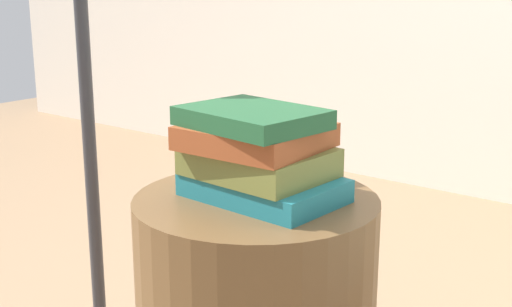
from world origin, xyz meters
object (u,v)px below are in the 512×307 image
book_teal (264,187)px  book_rust (256,136)px  book_olive (260,162)px  book_forest (251,117)px

book_teal → book_rust: bearing=-170.7°
book_olive → book_rust: bearing=-156.7°
book_rust → book_forest: bearing=-83.0°
book_olive → book_rust: book_rust is taller
book_teal → book_rust: (-0.02, -0.00, 0.09)m
book_rust → book_forest: size_ratio=0.97×
book_teal → book_forest: 0.13m
book_forest → book_rust: bearing=105.9°
book_teal → book_rust: 0.09m
book_teal → book_olive: bearing=177.5°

